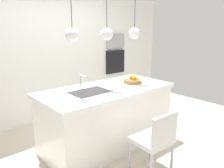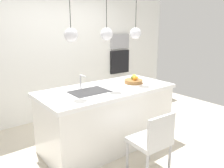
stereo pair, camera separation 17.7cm
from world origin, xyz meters
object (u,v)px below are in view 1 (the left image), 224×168
microwave (115,41)px  oven (115,62)px  chair_near (156,138)px  fruit_bowl (133,80)px

microwave → oven: bearing=0.0°
microwave → chair_near: bearing=-121.6°
chair_near → fruit_bowl: bearing=59.9°
fruit_bowl → oven: 1.90m
oven → chair_near: bearing=-121.6°
oven → microwave: bearing=0.0°
fruit_bowl → microwave: (1.02, 1.60, 0.54)m
microwave → oven: (0.00, 0.00, -0.50)m
chair_near → microwave: bearing=58.4°
oven → chair_near: size_ratio=0.67×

